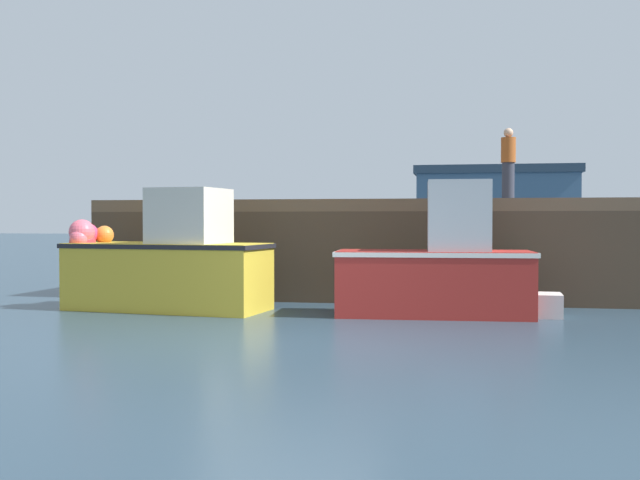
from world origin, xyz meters
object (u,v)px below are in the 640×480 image
fishing_boat_near_left (168,263)px  fishing_boat_near_right (439,268)px  rowboat (505,304)px  dockworker (508,165)px

fishing_boat_near_left → fishing_boat_near_right: size_ratio=1.13×
fishing_boat_near_right → rowboat: size_ratio=1.82×
fishing_boat_near_left → fishing_boat_near_right: fishing_boat_near_right is taller
rowboat → dockworker: bearing=86.2°
fishing_boat_near_left → rowboat: bearing=2.3°
rowboat → dockworker: (0.32, 4.83, 2.76)m
fishing_boat_near_left → rowboat: (6.09, 0.25, -0.67)m
rowboat → fishing_boat_near_right: bearing=-169.9°
rowboat → dockworker: 5.57m
fishing_boat_near_right → dockworker: dockworker is taller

